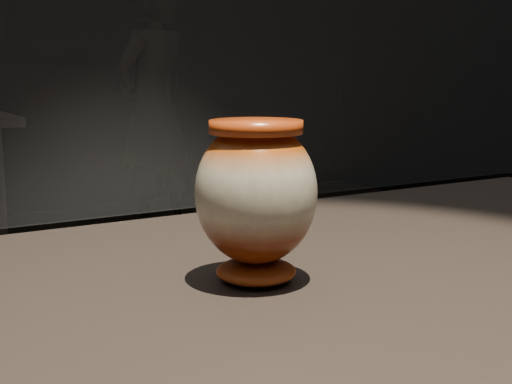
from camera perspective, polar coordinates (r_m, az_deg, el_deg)
main_vase at (r=0.87m, az=0.00°, el=-0.24°), size 0.16×0.16×0.20m
visitor at (r=4.85m, az=-8.20°, el=6.53°), size 0.75×0.64×1.74m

